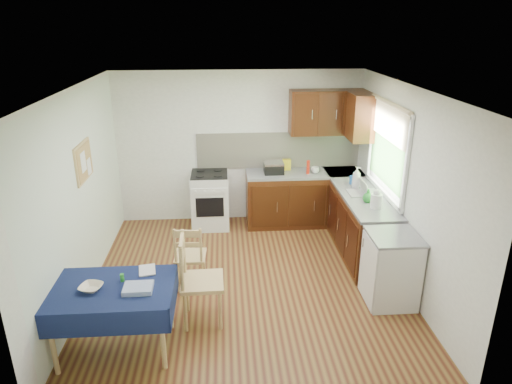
{
  "coord_description": "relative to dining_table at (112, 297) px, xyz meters",
  "views": [
    {
      "loc": [
        -0.26,
        -5.18,
        3.23
      ],
      "look_at": [
        0.13,
        0.14,
        1.21
      ],
      "focal_mm": 32.0,
      "sensor_mm": 36.0,
      "label": 1
    }
  ],
  "objects": [
    {
      "name": "floor",
      "position": [
        1.41,
        1.21,
        -0.64
      ],
      "size": [
        4.2,
        4.2,
        0.0
      ],
      "primitive_type": "plane",
      "color": "#502315",
      "rests_on": "ground"
    },
    {
      "name": "ceiling",
      "position": [
        1.41,
        1.21,
        1.86
      ],
      "size": [
        4.0,
        4.2,
        0.02
      ],
      "primitive_type": "cube",
      "color": "silver",
      "rests_on": "wall_back"
    },
    {
      "name": "wall_back",
      "position": [
        1.41,
        3.31,
        0.61
      ],
      "size": [
        4.0,
        0.02,
        2.5
      ],
      "primitive_type": "cube",
      "color": "white",
      "rests_on": "ground"
    },
    {
      "name": "wall_front",
      "position": [
        1.41,
        -0.89,
        0.61
      ],
      "size": [
        4.0,
        0.02,
        2.5
      ],
      "primitive_type": "cube",
      "color": "white",
      "rests_on": "ground"
    },
    {
      "name": "wall_left",
      "position": [
        -0.59,
        1.21,
        0.61
      ],
      "size": [
        0.02,
        4.2,
        2.5
      ],
      "primitive_type": "cube",
      "color": "white",
      "rests_on": "ground"
    },
    {
      "name": "wall_right",
      "position": [
        3.41,
        1.21,
        0.61
      ],
      "size": [
        0.02,
        4.2,
        2.5
      ],
      "primitive_type": "cube",
      "color": "white",
      "rests_on": "ground"
    },
    {
      "name": "base_cabinets",
      "position": [
        2.76,
        2.47,
        -0.21
      ],
      "size": [
        1.9,
        2.3,
        0.86
      ],
      "color": "#341609",
      "rests_on": "ground"
    },
    {
      "name": "worktop_back",
      "position": [
        2.46,
        3.01,
        0.24
      ],
      "size": [
        1.9,
        0.6,
        0.04
      ],
      "primitive_type": "cube",
      "color": "slate",
      "rests_on": "base_cabinets"
    },
    {
      "name": "worktop_right",
      "position": [
        3.11,
        1.86,
        0.24
      ],
      "size": [
        0.6,
        1.7,
        0.04
      ],
      "primitive_type": "cube",
      "color": "slate",
      "rests_on": "base_cabinets"
    },
    {
      "name": "worktop_corner",
      "position": [
        3.11,
        3.01,
        0.24
      ],
      "size": [
        0.6,
        0.6,
        0.04
      ],
      "primitive_type": "cube",
      "color": "slate",
      "rests_on": "base_cabinets"
    },
    {
      "name": "splashback",
      "position": [
        2.06,
        3.29,
        0.56
      ],
      "size": [
        2.7,
        0.02,
        0.6
      ],
      "primitive_type": "cube",
      "color": "beige",
      "rests_on": "wall_back"
    },
    {
      "name": "upper_cabinets",
      "position": [
        2.93,
        3.01,
        1.21
      ],
      "size": [
        1.2,
        0.85,
        0.7
      ],
      "color": "#341609",
      "rests_on": "wall_back"
    },
    {
      "name": "stove",
      "position": [
        0.91,
        3.01,
        -0.18
      ],
      "size": [
        0.6,
        0.61,
        0.92
      ],
      "color": "silver",
      "rests_on": "ground"
    },
    {
      "name": "window",
      "position": [
        3.38,
        1.91,
        1.01
      ],
      "size": [
        0.04,
        1.48,
        1.26
      ],
      "color": "#2A5422",
      "rests_on": "wall_right"
    },
    {
      "name": "fridge",
      "position": [
        3.11,
        0.66,
        -0.2
      ],
      "size": [
        0.58,
        0.6,
        0.89
      ],
      "color": "silver",
      "rests_on": "ground"
    },
    {
      "name": "corkboard",
      "position": [
        -0.56,
        1.51,
        0.96
      ],
      "size": [
        0.04,
        0.62,
        0.47
      ],
      "color": "tan",
      "rests_on": "wall_left"
    },
    {
      "name": "dining_table",
      "position": [
        0.0,
        0.0,
        0.0
      ],
      "size": [
        1.23,
        0.84,
        0.75
      ],
      "rotation": [
        0.0,
        0.0,
        0.08
      ],
      "color": "#0F123D",
      "rests_on": "ground"
    },
    {
      "name": "chair_far",
      "position": [
        0.69,
        1.15,
        -0.18
      ],
      "size": [
        0.4,
        0.4,
        0.87
      ],
      "rotation": [
        0.0,
        0.0,
        3.1
      ],
      "color": "tan",
      "rests_on": "ground"
    },
    {
      "name": "chair_near",
      "position": [
        0.82,
        0.44,
        -0.08
      ],
      "size": [
        0.48,
        0.48,
        1.06
      ],
      "rotation": [
        0.0,
        0.0,
        1.59
      ],
      "color": "tan",
      "rests_on": "ground"
    },
    {
      "name": "toaster",
      "position": [
        1.91,
        2.96,
        0.34
      ],
      "size": [
        0.23,
        0.14,
        0.18
      ],
      "rotation": [
        0.0,
        0.0,
        -0.36
      ],
      "color": "silver",
      "rests_on": "worktop_back"
    },
    {
      "name": "sandwich_press",
      "position": [
        1.95,
        3.0,
        0.35
      ],
      "size": [
        0.31,
        0.27,
        0.18
      ],
      "rotation": [
        0.0,
        0.0,
        0.41
      ],
      "color": "black",
      "rests_on": "worktop_back"
    },
    {
      "name": "sauce_bottle",
      "position": [
        2.49,
        2.92,
        0.37
      ],
      "size": [
        0.05,
        0.05,
        0.22
      ],
      "primitive_type": "cylinder",
      "color": "red",
      "rests_on": "worktop_back"
    },
    {
      "name": "yellow_packet",
      "position": [
        2.18,
        3.15,
        0.35
      ],
      "size": [
        0.14,
        0.11,
        0.18
      ],
      "primitive_type": "cube",
      "rotation": [
        0.0,
        0.0,
        0.17
      ],
      "color": "gold",
      "rests_on": "worktop_back"
    },
    {
      "name": "dish_rack",
      "position": [
        3.12,
        1.97,
        0.28
      ],
      "size": [
        0.43,
        0.33,
        0.2
      ],
      "rotation": [
        0.0,
        0.0,
        0.29
      ],
      "color": "#929298",
      "rests_on": "worktop_right"
    },
    {
      "name": "kettle",
      "position": [
        3.13,
        1.45,
        0.37
      ],
      "size": [
        0.15,
        0.15,
        0.26
      ],
      "color": "silver",
      "rests_on": "worktop_right"
    },
    {
      "name": "cup",
      "position": [
        2.62,
        2.95,
        0.31
      ],
      "size": [
        0.17,
        0.17,
        0.1
      ],
      "primitive_type": "imported",
      "rotation": [
        0.0,
        0.0,
        0.39
      ],
      "color": "silver",
      "rests_on": "worktop_back"
    },
    {
      "name": "soap_bottle_a",
      "position": [
        3.08,
        2.22,
        0.42
      ],
      "size": [
        0.18,
        0.18,
        0.32
      ],
      "primitive_type": "imported",
      "rotation": [
        0.0,
        0.0,
        0.76
      ],
      "color": "silver",
      "rests_on": "worktop_right"
    },
    {
      "name": "soap_bottle_b",
      "position": [
        3.09,
        2.37,
        0.36
      ],
      "size": [
        0.11,
        0.11,
        0.2
      ],
      "primitive_type": "imported",
      "rotation": [
        0.0,
        0.0,
        1.93
      ],
      "color": "blue",
      "rests_on": "worktop_right"
    },
    {
      "name": "soap_bottle_c",
      "position": [
        3.08,
        1.65,
        0.35
      ],
      "size": [
        0.16,
        0.16,
        0.19
      ],
      "primitive_type": "imported",
      "rotation": [
        0.0,
        0.0,
        3.27
      ],
      "color": "#23832B",
      "rests_on": "worktop_right"
    },
    {
      "name": "plate_bowl",
      "position": [
        -0.18,
        -0.03,
        0.13
      ],
      "size": [
        0.27,
        0.27,
        0.05
      ],
      "primitive_type": "imported",
      "rotation": [
        0.0,
        0.0,
        -0.28
      ],
      "color": "#F4E4C7",
      "rests_on": "dining_table"
    },
    {
      "name": "book",
      "position": [
        0.23,
        0.28,
        0.11
      ],
      "size": [
        0.2,
        0.26,
        0.02
      ],
      "primitive_type": "imported",
      "rotation": [
        0.0,
        0.0,
        0.17
      ],
      "color": "white",
      "rests_on": "dining_table"
    },
    {
      "name": "spice_jar",
      "position": [
        0.09,
        0.11,
        0.15
      ],
      "size": [
        0.04,
        0.04,
        0.08
      ],
      "primitive_type": "cylinder",
      "color": "green",
      "rests_on": "dining_table"
    },
    {
      "name": "tea_towel",
      "position": [
        0.28,
        -0.07,
        0.13
      ],
      "size": [
        0.28,
        0.22,
        0.05
      ],
      "primitive_type": "cube",
      "rotation": [
        0.0,
        0.0,
        0.01
      ],
      "color": "#2A469B",
      "rests_on": "dining_table"
    }
  ]
}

